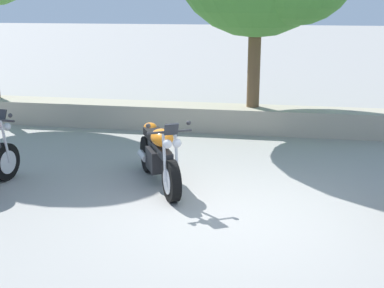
% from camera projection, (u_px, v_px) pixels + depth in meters
% --- Properties ---
extents(ground_plane, '(120.00, 120.00, 0.00)m').
position_uv_depth(ground_plane, '(234.00, 216.00, 7.01)').
color(ground_plane, gray).
extents(stone_wall, '(36.00, 0.80, 0.55)m').
position_uv_depth(stone_wall, '(256.00, 119.00, 11.48)').
color(stone_wall, '#A89E89').
rests_on(stone_wall, ground).
extents(motorcycle_orange_centre, '(1.16, 1.89, 1.18)m').
position_uv_depth(motorcycle_orange_centre, '(159.00, 156.00, 8.04)').
color(motorcycle_orange_centre, black).
rests_on(motorcycle_orange_centre, ground).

